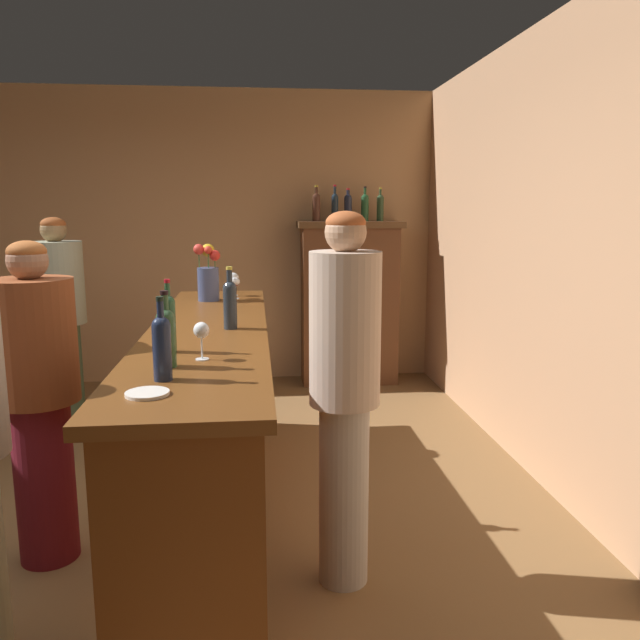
{
  "coord_description": "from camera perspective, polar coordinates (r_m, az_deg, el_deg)",
  "views": [
    {
      "loc": [
        0.91,
        -2.98,
        1.68
      ],
      "look_at": [
        1.26,
        0.32,
        1.09
      ],
      "focal_mm": 35.27,
      "sensor_mm": 36.0,
      "label": 1
    }
  ],
  "objects": [
    {
      "name": "wine_glass_rear",
      "position": [
        4.45,
        -7.8,
        3.36
      ],
      "size": [
        0.08,
        0.08,
        0.15
      ],
      "color": "white",
      "rests_on": "bar_counter"
    },
    {
      "name": "wine_bottle_malbec",
      "position": [
        2.38,
        -14.16,
        -2.17
      ],
      "size": [
        0.07,
        0.07,
        0.31
      ],
      "color": "#1C253E",
      "rests_on": "bar_counter"
    },
    {
      "name": "floor",
      "position": [
        3.54,
        -21.26,
        -18.93
      ],
      "size": [
        8.27,
        8.27,
        0.0
      ],
      "primitive_type": "plane",
      "color": "brown",
      "rests_on": "ground"
    },
    {
      "name": "wall_back",
      "position": [
        6.3,
        -14.39,
        7.19
      ],
      "size": [
        5.4,
        0.12,
        2.79
      ],
      "primitive_type": "cube",
      "color": "tan",
      "rests_on": "ground"
    },
    {
      "name": "wine_bottle_syrah",
      "position": [
        2.58,
        -13.8,
        -1.26
      ],
      "size": [
        0.08,
        0.08,
        0.31
      ],
      "color": "#2F5230",
      "rests_on": "bar_counter"
    },
    {
      "name": "bar_counter",
      "position": [
        3.54,
        -9.87,
        -9.02
      ],
      "size": [
        0.63,
        3.04,
        1.05
      ],
      "color": "#613111",
      "rests_on": "ground"
    },
    {
      "name": "wine_glass_front",
      "position": [
        2.67,
        -10.71,
        -1.05
      ],
      "size": [
        0.07,
        0.07,
        0.16
      ],
      "color": "white",
      "rests_on": "bar_counter"
    },
    {
      "name": "display_bottle_right",
      "position": [
        6.04,
        5.48,
        10.21
      ],
      "size": [
        0.07,
        0.07,
        0.31
      ],
      "color": "#2D472A",
      "rests_on": "display_cabinet"
    },
    {
      "name": "patron_in_navy",
      "position": [
        4.99,
        -22.52,
        0.12
      ],
      "size": [
        0.37,
        0.37,
        1.62
      ],
      "rotation": [
        0.0,
        0.0,
        -1.16
      ],
      "color": "#445F43",
      "rests_on": "ground"
    },
    {
      "name": "patron_in_grey",
      "position": [
        3.23,
        -24.21,
        -6.01
      ],
      "size": [
        0.38,
        0.38,
        1.54
      ],
      "rotation": [
        0.0,
        0.0,
        0.43
      ],
      "color": "maroon",
      "rests_on": "ground"
    },
    {
      "name": "bartender",
      "position": [
        2.74,
        2.24,
        -5.86
      ],
      "size": [
        0.31,
        0.31,
        1.67
      ],
      "rotation": [
        0.0,
        0.0,
        3.33
      ],
      "color": "#9E9993",
      "rests_on": "ground"
    },
    {
      "name": "display_cabinet",
      "position": [
        6.05,
        2.66,
        1.87
      ],
      "size": [
        0.99,
        0.43,
        1.56
      ],
      "color": "brown",
      "rests_on": "ground"
    },
    {
      "name": "wine_bottle_rose",
      "position": [
        3.33,
        -8.17,
        1.65
      ],
      "size": [
        0.07,
        0.07,
        0.33
      ],
      "color": "#242B34",
      "rests_on": "bar_counter"
    },
    {
      "name": "flower_arrangement",
      "position": [
        4.39,
        -10.12,
        3.97
      ],
      "size": [
        0.18,
        0.17,
        0.39
      ],
      "color": "#404C75",
      "rests_on": "bar_counter"
    },
    {
      "name": "wall_right",
      "position": [
        3.49,
        24.99,
        4.46
      ],
      "size": [
        0.12,
        6.48,
        2.79
      ],
      "primitive_type": "cube",
      "color": "tan",
      "rests_on": "ground"
    },
    {
      "name": "display_bottle_center",
      "position": [
        5.98,
        2.56,
        10.28
      ],
      "size": [
        0.07,
        0.07,
        0.31
      ],
      "color": "#202638",
      "rests_on": "display_cabinet"
    },
    {
      "name": "wine_glass_mid",
      "position": [
        4.61,
        -7.89,
        3.75
      ],
      "size": [
        0.08,
        0.08,
        0.17
      ],
      "color": "white",
      "rests_on": "bar_counter"
    },
    {
      "name": "display_bottle_midright",
      "position": [
        6.01,
        4.1,
        10.27
      ],
      "size": [
        0.07,
        0.07,
        0.32
      ],
      "color": "#24522E",
      "rests_on": "display_cabinet"
    },
    {
      "name": "wine_bottle_merlot",
      "position": [
        2.84,
        -13.57,
        -0.03
      ],
      "size": [
        0.06,
        0.06,
        0.32
      ],
      "color": "#244B2C",
      "rests_on": "bar_counter"
    },
    {
      "name": "display_bottle_midleft",
      "position": [
        5.97,
        1.36,
        10.34
      ],
      "size": [
        0.06,
        0.06,
        0.34
      ],
      "color": "#1B2833",
      "rests_on": "display_cabinet"
    },
    {
      "name": "cheese_plate",
      "position": [
        2.24,
        -15.4,
        -6.44
      ],
      "size": [
        0.15,
        0.15,
        0.01
      ],
      "primitive_type": "cylinder",
      "color": "white",
      "rests_on": "bar_counter"
    },
    {
      "name": "display_bottle_left",
      "position": [
        5.95,
        -0.33,
        10.35
      ],
      "size": [
        0.08,
        0.08,
        0.33
      ],
      "color": "#46271B",
      "rests_on": "display_cabinet"
    }
  ]
}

